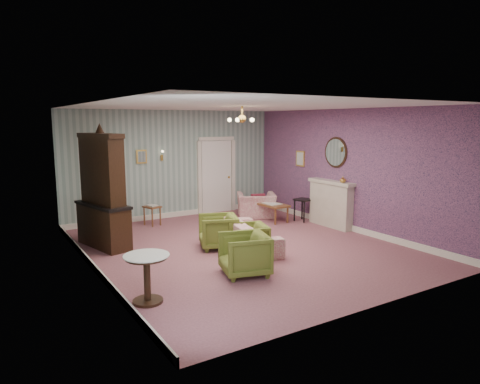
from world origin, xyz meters
TOP-DOWN VIEW (x-y plane):
  - floor at (0.00, 0.00)m, footprint 7.00×7.00m
  - ceiling at (0.00, 0.00)m, footprint 7.00×7.00m
  - wall_back at (0.00, 3.50)m, footprint 6.00×0.00m
  - wall_front at (0.00, -3.50)m, footprint 6.00×0.00m
  - wall_left at (-3.00, 0.00)m, footprint 0.00×7.00m
  - wall_right at (3.00, 0.00)m, footprint 0.00×7.00m
  - wall_right_floral at (2.98, 0.00)m, footprint 0.00×7.00m
  - door at (1.30, 3.46)m, footprint 1.12×0.12m
  - olive_chair_a at (-0.83, -1.41)m, footprint 0.90×0.93m
  - olive_chair_b at (-0.18, -0.54)m, footprint 0.80×0.82m
  - olive_chair_c at (-0.43, 0.24)m, footprint 0.92×0.95m
  - sofa_chintz at (0.11, -0.07)m, footprint 1.06×2.12m
  - wingback_chair at (1.88, 2.27)m, footprint 1.20×1.05m
  - dresser at (-2.42, 1.59)m, footprint 0.86×1.59m
  - fireplace at (2.86, 0.40)m, footprint 0.30×1.40m
  - mantel_vase at (2.84, 0.00)m, footprint 0.15×0.15m
  - oval_mirror at (2.96, 0.40)m, footprint 0.04×0.76m
  - framed_print at (2.97, 1.75)m, footprint 0.04×0.34m
  - coffee_table at (1.97, 1.66)m, footprint 0.55×0.94m
  - side_table_black at (2.65, 1.21)m, footprint 0.47×0.47m
  - pedestal_table at (-2.65, -1.66)m, footprint 0.74×0.74m
  - nesting_table at (-0.89, 2.86)m, footprint 0.43×0.49m
  - gilt_mirror_back at (-0.90, 3.46)m, footprint 0.28×0.06m
  - sconce_left at (-1.45, 3.44)m, footprint 0.16×0.12m
  - sconce_right at (-0.35, 3.44)m, footprint 0.16×0.12m
  - chandelier at (0.00, 0.00)m, footprint 0.56×0.56m
  - burgundy_cushion at (1.83, 2.12)m, footprint 0.41×0.28m

SIDE VIEW (x-z plane):
  - floor at x=0.00m, z-range 0.00..0.00m
  - coffee_table at x=1.97m, z-range 0.00..0.47m
  - nesting_table at x=-0.89m, z-range 0.00..0.54m
  - side_table_black at x=2.65m, z-range 0.00..0.60m
  - olive_chair_b at x=-0.18m, z-range 0.00..0.69m
  - pedestal_table at x=-2.65m, z-range 0.00..0.72m
  - olive_chair_c at x=-0.43m, z-range 0.00..0.77m
  - olive_chair_a at x=-0.83m, z-range 0.00..0.79m
  - sofa_chintz at x=0.11m, z-range 0.00..0.80m
  - wingback_chair at x=1.88m, z-range 0.00..0.88m
  - burgundy_cushion at x=1.83m, z-range 0.28..0.68m
  - fireplace at x=2.86m, z-range 0.00..1.16m
  - door at x=1.30m, z-range 0.00..2.16m
  - mantel_vase at x=2.84m, z-range 1.16..1.31m
  - dresser at x=-2.42m, z-range 0.00..2.51m
  - wall_back at x=0.00m, z-range -1.55..4.45m
  - wall_front at x=0.00m, z-range -1.55..4.45m
  - wall_left at x=-3.00m, z-range -2.05..4.95m
  - wall_right at x=3.00m, z-range -2.05..4.95m
  - wall_right_floral at x=2.98m, z-range -2.05..4.95m
  - framed_print at x=2.97m, z-range 1.39..1.81m
  - gilt_mirror_back at x=-0.90m, z-range 1.52..1.88m
  - sconce_left at x=-1.45m, z-range 1.55..1.85m
  - sconce_right at x=-0.35m, z-range 1.55..1.85m
  - oval_mirror at x=2.96m, z-range 1.43..2.27m
  - chandelier at x=0.00m, z-range 2.45..2.81m
  - ceiling at x=0.00m, z-range 2.90..2.90m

